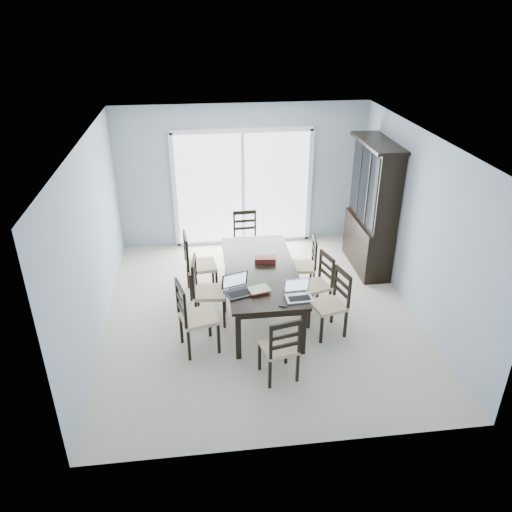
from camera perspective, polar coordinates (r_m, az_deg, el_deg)
The scene contains 24 objects.
floor at distance 7.47m, azimuth 0.52°, elevation -6.52°, with size 5.00×5.00×0.00m, color beige.
ceiling at distance 6.40m, azimuth 0.62°, elevation 13.21°, with size 5.00×5.00×0.00m, color white.
back_wall at distance 9.15m, azimuth -1.53°, elevation 9.07°, with size 4.50×0.02×2.60m, color #92A1AF.
wall_left at distance 6.93m, azimuth -18.21°, elevation 1.49°, with size 0.02×5.00×2.60m, color #92A1AF.
wall_right at distance 7.45m, azimuth 18.01°, elevation 3.34°, with size 0.02×5.00×2.60m, color #92A1AF.
balcony at distance 10.56m, azimuth -1.98°, elevation 3.78°, with size 4.50×2.00×0.10m, color gray.
railing at distance 11.28m, azimuth -2.51°, elevation 8.58°, with size 4.50×0.06×1.10m, color #99999E.
dining_table at distance 7.12m, azimuth 0.54°, elevation -2.01°, with size 1.00×2.20×0.75m.
china_hutch at distance 8.51m, azimuth 13.10°, elevation 5.30°, with size 0.50×1.38×2.20m.
sliding_door at distance 9.20m, azimuth -1.50°, elevation 7.76°, with size 2.52×0.05×2.18m.
chair_left_near at distance 6.46m, azimuth -7.50°, elevation -6.17°, with size 0.55×0.54×1.17m.
chair_left_mid at distance 7.03m, azimuth -6.10°, elevation -3.19°, with size 0.48×0.47×1.15m.
chair_left_far at distance 7.70m, azimuth -7.08°, elevation -0.23°, with size 0.50×0.49×1.18m.
chair_right_near at distance 6.86m, azimuth 8.98°, elevation -4.53°, with size 0.51×0.50×1.09m.
chair_right_mid at distance 7.34m, azimuth 7.31°, elevation -2.40°, with size 0.50×0.49×1.04m.
chair_right_far at distance 7.80m, azimuth 5.91°, elevation -0.37°, with size 0.45×0.44×1.05m.
chair_end_near at distance 5.96m, azimuth 2.95°, elevation -9.89°, with size 0.47×0.48×1.05m.
chair_end_far at distance 8.62m, azimuth -1.20°, elevation 2.71°, with size 0.43×0.44×1.09m.
laptop_dark at distance 6.47m, azimuth -1.91°, elevation -3.89°, with size 0.42×0.35×0.25m.
laptop_silver at distance 6.38m, azimuth 4.96°, elevation -4.48°, with size 0.35×0.25×0.23m.
book_stack at distance 6.53m, azimuth 0.31°, elevation -3.92°, with size 0.32×0.27×0.05m.
cell_phone at distance 6.25m, azimuth 3.14°, elevation -5.71°, with size 0.11×0.05×0.01m, color black.
game_box at distance 7.25m, azimuth 1.05°, elevation -0.40°, with size 0.30×0.15×0.08m, color #460E17.
hot_tub at distance 10.25m, azimuth -5.52°, elevation 5.83°, with size 1.74×1.57×0.86m.
Camera 1 is at (-0.83, -6.16, 4.15)m, focal length 35.00 mm.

